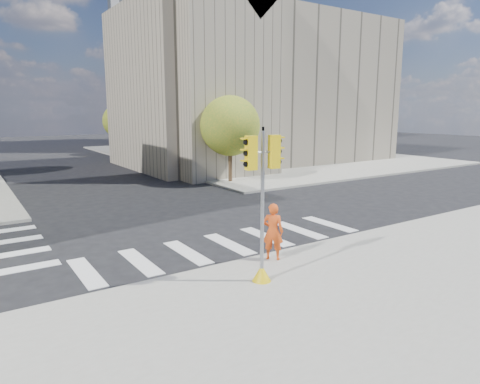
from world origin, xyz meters
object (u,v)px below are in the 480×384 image
lamp_near (208,117)px  photographer (273,231)px  lamp_far (143,116)px  traffic_signal (262,218)px

lamp_near → photographer: (-7.97, -18.60, -3.46)m
lamp_far → traffic_signal: 35.30m
lamp_far → photographer: 33.74m
photographer → lamp_near: bearing=-66.4°
lamp_near → traffic_signal: size_ratio=1.79×
traffic_signal → photographer: (1.44, 1.33, -0.95)m
photographer → traffic_signal: bearing=89.7°
lamp_near → photographer: bearing=-113.2°
lamp_far → traffic_signal: size_ratio=1.79×
lamp_far → photographer: size_ratio=4.18×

